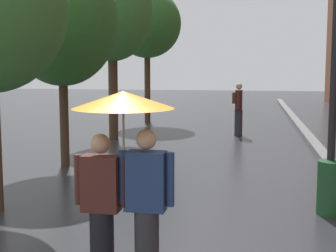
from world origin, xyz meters
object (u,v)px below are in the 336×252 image
Objects in this scene: street_tree_3 at (147,24)px; pedestrian_walking_midground at (238,108)px; litter_bin at (331,188)px; couple_under_umbrella at (124,160)px; street_lamp_post at (335,61)px; street_tree_2 at (112,11)px; street_tree_1 at (62,20)px.

pedestrian_walking_midground is (3.69, -3.23, -2.99)m from street_tree_3.
litter_bin is (5.33, -11.72, -3.48)m from street_tree_3.
couple_under_umbrella is 4.16m from street_lamp_post.
couple_under_umbrella is at bearing -129.75° from street_lamp_post.
street_lamp_post is at bearing 94.08° from litter_bin.
street_tree_2 reaches higher than couple_under_umbrella.
street_tree_3 is at bearing 114.63° from street_lamp_post.
litter_bin is (5.47, -2.85, -2.89)m from street_tree_1.
street_tree_2 is at bearing 90.41° from street_tree_1.
street_tree_1 is 0.86× the size of street_tree_2.
street_tree_2 is at bearing 106.00° from couple_under_umbrella.
street_tree_2 reaches higher than litter_bin.
pedestrian_walking_midground is at bearing 55.87° from street_tree_1.
couple_under_umbrella is 1.20× the size of pedestrian_walking_midground.
couple_under_umbrella reaches higher than pedestrian_walking_midground.
couple_under_umbrella is at bearing -79.41° from street_tree_3.
street_tree_1 is 6.81m from couple_under_umbrella.
litter_bin is (5.50, -7.18, -3.54)m from street_tree_2.
street_tree_2 reaches higher than street_tree_1.
street_tree_3 is at bearing 89.14° from street_tree_1.
street_tree_3 is (0.16, 4.54, -0.06)m from street_tree_2.
pedestrian_walking_midground is (3.85, 1.32, -3.04)m from street_tree_2.
street_tree_2 is 6.54× the size of litter_bin.
street_tree_1 is 2.77× the size of pedestrian_walking_midground.
couple_under_umbrella is at bearing -74.00° from street_tree_2.
street_lamp_post is at bearing -78.96° from pedestrian_walking_midground.
street_tree_3 reaches higher than litter_bin.
couple_under_umbrella is at bearing -130.78° from litter_bin.
street_tree_1 is 7.22m from pedestrian_walking_midground.
couple_under_umbrella is 2.45× the size of litter_bin.
street_tree_1 reaches higher than couple_under_umbrella.
street_lamp_post is (2.57, 3.10, 1.04)m from couple_under_umbrella.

